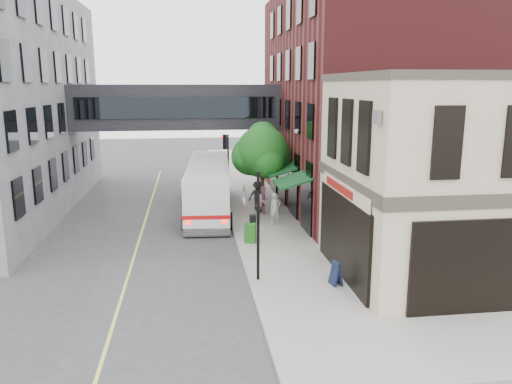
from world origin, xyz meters
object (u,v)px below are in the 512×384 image
object	(u,v)px
bus	(209,185)
pedestrian_c	(257,196)
pedestrian_b	(264,201)
sandwich_board	(336,273)
pedestrian_a	(275,208)
newspaper_box	(251,233)

from	to	relation	value
bus	pedestrian_c	bearing A→B (deg)	-10.23
pedestrian_b	sandwich_board	world-z (taller)	pedestrian_b
pedestrian_a	pedestrian_b	xyz separation A→B (m)	(-0.35, 2.11, -0.01)
pedestrian_a	newspaper_box	bearing A→B (deg)	-135.28
pedestrian_b	newspaper_box	xyz separation A→B (m)	(-1.47, -5.39, -0.39)
bus	pedestrian_b	size ratio (longest dim) A/B	6.58
pedestrian_a	pedestrian_b	size ratio (longest dim) A/B	1.01
pedestrian_b	pedestrian_a	bearing A→B (deg)	-109.33
pedestrian_c	newspaper_box	xyz separation A→B (m)	(-1.26, -6.62, -0.43)
pedestrian_a	newspaper_box	xyz separation A→B (m)	(-1.82, -3.28, -0.40)
bus	newspaper_box	bearing A→B (deg)	-75.98
pedestrian_c	sandwich_board	distance (m)	12.59
pedestrian_a	sandwich_board	world-z (taller)	pedestrian_a
pedestrian_c	pedestrian_a	bearing A→B (deg)	-91.51
newspaper_box	sandwich_board	world-z (taller)	newspaper_box
pedestrian_a	pedestrian_b	world-z (taller)	pedestrian_a
bus	sandwich_board	bearing A→B (deg)	-71.04
pedestrian_a	pedestrian_c	world-z (taller)	pedestrian_c
pedestrian_a	pedestrian_b	distance (m)	2.14
bus	sandwich_board	distance (m)	13.85
pedestrian_a	sandwich_board	size ratio (longest dim) A/B	1.83
sandwich_board	pedestrian_a	bearing A→B (deg)	82.87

